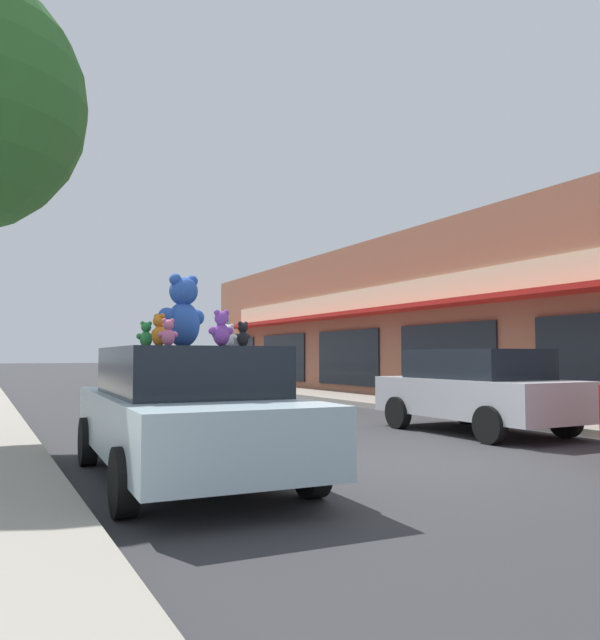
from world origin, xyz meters
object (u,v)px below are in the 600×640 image
teddy_bear_teal (223,333)px  teddy_bear_orange (159,331)px  teddy_bear_giant (183,312)px  teddy_bear_green (146,335)px  teddy_bear_black (243,335)px  teddy_bear_purple (221,328)px  teddy_bear_pink (168,333)px  teddy_bear_white (229,336)px  parked_car_far_center (476,389)px  plush_art_car (186,410)px

teddy_bear_teal → teddy_bear_orange: 0.77m
teddy_bear_giant → teddy_bear_teal: size_ratio=2.52×
teddy_bear_green → teddy_bear_black: teddy_bear_green is taller
teddy_bear_teal → teddy_bear_purple: teddy_bear_purple is taller
teddy_bear_pink → teddy_bear_orange: bearing=-83.8°
teddy_bear_purple → teddy_bear_black: (0.55, 0.77, -0.03)m
teddy_bear_teal → teddy_bear_white: size_ratio=1.34×
teddy_bear_white → teddy_bear_purple: 0.56m
teddy_bear_white → teddy_bear_black: (0.28, 0.29, 0.02)m
teddy_bear_giant → teddy_bear_white: bearing=101.0°
parked_car_far_center → teddy_bear_green: bearing=-166.5°
teddy_bear_black → parked_car_far_center: (5.68, 2.16, -0.87)m
teddy_bear_orange → teddy_bear_black: (1.03, 0.09, -0.03)m
teddy_bear_pink → teddy_bear_teal: 0.84m
teddy_bear_purple → teddy_bear_black: 0.95m
teddy_bear_pink → teddy_bear_white: bearing=-168.0°
teddy_bear_giant → teddy_bear_pink: bearing=42.2°
teddy_bear_black → teddy_bear_teal: bearing=-12.7°
teddy_bear_green → teddy_bear_teal: bearing=148.2°
teddy_bear_teal → teddy_bear_orange: bearing=5.2°
plush_art_car → teddy_bear_giant: bearing=-137.8°
teddy_bear_white → parked_car_far_center: teddy_bear_white is taller
teddy_bear_pink → parked_car_far_center: teddy_bear_pink is taller
teddy_bear_white → teddy_bear_orange: (-0.74, 0.20, 0.05)m
teddy_bear_green → teddy_bear_teal: size_ratio=0.90×
teddy_bear_giant → teddy_bear_white: 0.76m
teddy_bear_pink → teddy_bear_orange: 0.31m
teddy_bear_giant → teddy_bear_pink: teddy_bear_giant is taller
teddy_bear_green → teddy_bear_purple: 1.41m
teddy_bear_purple → teddy_bear_white: bearing=-121.2°
teddy_bear_green → teddy_bear_pink: teddy_bear_green is taller
teddy_bear_giant → teddy_bear_orange: 0.61m
teddy_bear_pink → teddy_bear_white: size_ratio=1.14×
teddy_bear_giant → teddy_bear_purple: teddy_bear_giant is taller
plush_art_car → teddy_bear_white: size_ratio=18.84×
teddy_bear_giant → teddy_bear_teal: bearing=119.3°
teddy_bear_orange → teddy_bear_purple: size_ratio=0.97×
teddy_bear_black → parked_car_far_center: teddy_bear_black is taller
teddy_bear_orange → parked_car_far_center: size_ratio=0.09×
teddy_bear_green → teddy_bear_purple: (0.46, -1.33, 0.03)m
teddy_bear_teal → teddy_bear_black: size_ratio=1.12×
teddy_bear_white → parked_car_far_center: (5.96, 2.45, -0.85)m
teddy_bear_white → teddy_bear_orange: 0.77m
teddy_bear_green → teddy_bear_pink: 0.96m
teddy_bear_white → teddy_bear_black: bearing=-82.8°
teddy_bear_giant → teddy_bear_green: bearing=-53.3°
teddy_bear_white → teddy_bear_black: teddy_bear_black is taller
plush_art_car → teddy_bear_teal: (0.32, -0.37, 0.91)m
plush_art_car → teddy_bear_orange: (-0.44, -0.45, 0.92)m
teddy_bear_white → teddy_bear_teal: bearing=-42.8°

